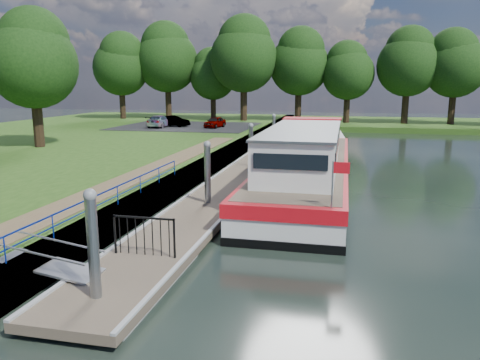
% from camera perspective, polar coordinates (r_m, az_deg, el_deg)
% --- Properties ---
extents(ground, '(160.00, 160.00, 0.00)m').
position_cam_1_polar(ground, '(12.10, -15.78, -14.25)').
color(ground, black).
rests_on(ground, ground).
extents(bank_edge, '(1.10, 90.00, 0.78)m').
position_cam_1_polar(bank_edge, '(26.21, -5.24, 0.99)').
color(bank_edge, '#473D2D').
rests_on(bank_edge, ground).
extents(far_bank, '(60.00, 18.00, 0.60)m').
position_cam_1_polar(far_bank, '(62.05, 18.83, 6.46)').
color(far_bank, '#284C15').
rests_on(far_bank, ground).
extents(footpath, '(1.60, 40.00, 0.05)m').
position_cam_1_polar(footpath, '(20.54, -16.21, -1.21)').
color(footpath, brown).
rests_on(footpath, riverbank).
extents(carpark, '(14.00, 12.00, 0.06)m').
position_cam_1_polar(carpark, '(50.45, -6.42, 6.54)').
color(carpark, black).
rests_on(carpark, riverbank).
extents(blue_fence, '(0.04, 18.04, 0.72)m').
position_cam_1_polar(blue_fence, '(15.42, -19.81, -3.66)').
color(blue_fence, '#0C2DBF').
rests_on(blue_fence, riverbank).
extents(pontoon, '(2.50, 30.00, 0.56)m').
position_cam_1_polar(pontoon, '(23.68, -0.83, -0.60)').
color(pontoon, brown).
rests_on(pontoon, ground).
extents(mooring_piles, '(0.30, 27.30, 3.55)m').
position_cam_1_polar(mooring_piles, '(23.47, -0.84, 2.01)').
color(mooring_piles, gray).
rests_on(mooring_piles, ground).
extents(gangway, '(2.58, 1.00, 0.92)m').
position_cam_1_polar(gangway, '(13.17, -22.09, -9.56)').
color(gangway, '#A5A8AD').
rests_on(gangway, ground).
extents(gate_panel, '(1.85, 0.05, 1.15)m').
position_cam_1_polar(gate_panel, '(13.51, -11.63, -6.05)').
color(gate_panel, black).
rests_on(gate_panel, ground).
extents(barge, '(4.36, 21.15, 4.78)m').
position_cam_1_polar(barge, '(24.82, 8.30, 1.97)').
color(barge, black).
rests_on(barge, ground).
extents(horizon_trees, '(54.38, 10.03, 12.87)m').
position_cam_1_polar(horizon_trees, '(58.67, 5.95, 14.23)').
color(horizon_trees, '#332316').
rests_on(horizon_trees, ground).
extents(bank_tree_a, '(6.12, 6.12, 9.72)m').
position_cam_1_polar(bank_tree_a, '(36.56, -23.89, 13.51)').
color(bank_tree_a, '#332316').
rests_on(bank_tree_a, riverbank).
extents(car_a, '(1.81, 3.42, 1.11)m').
position_cam_1_polar(car_a, '(48.23, -3.08, 7.06)').
color(car_a, '#999999').
rests_on(car_a, carpark).
extents(car_b, '(3.56, 1.65, 1.13)m').
position_cam_1_polar(car_b, '(49.76, -8.12, 7.12)').
color(car_b, '#999999').
rests_on(car_b, carpark).
extents(car_c, '(1.69, 4.14, 1.20)m').
position_cam_1_polar(car_c, '(49.45, -9.74, 7.08)').
color(car_c, '#999999').
rests_on(car_c, carpark).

